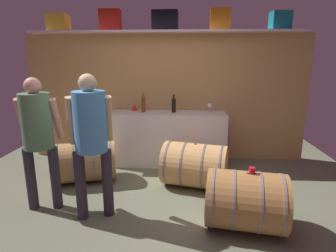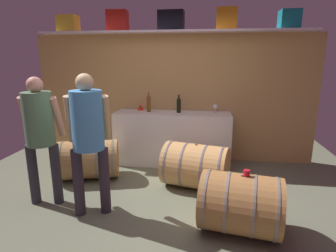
# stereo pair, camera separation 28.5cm
# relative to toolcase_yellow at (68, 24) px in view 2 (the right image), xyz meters

# --- Properties ---
(ground_plane) EXTENTS (6.09, 7.21, 0.02)m
(ground_plane) POSITION_rel_toolcase_yellow_xyz_m (1.79, -1.35, -2.38)
(ground_plane) COLOR #636853
(back_wall_panel) EXTENTS (4.89, 0.10, 2.20)m
(back_wall_panel) POSITION_rel_toolcase_yellow_xyz_m (1.79, 0.15, -1.27)
(back_wall_panel) COLOR tan
(back_wall_panel) RESTS_ON ground
(high_shelf_board) EXTENTS (4.50, 0.40, 0.03)m
(high_shelf_board) POSITION_rel_toolcase_yellow_xyz_m (1.79, 0.00, -0.15)
(high_shelf_board) COLOR silver
(high_shelf_board) RESTS_ON back_wall_panel
(toolcase_yellow) EXTENTS (0.33, 0.24, 0.27)m
(toolcase_yellow) POSITION_rel_toolcase_yellow_xyz_m (0.00, 0.00, 0.00)
(toolcase_yellow) COLOR yellow
(toolcase_yellow) RESTS_ON high_shelf_board
(toolcase_red) EXTENTS (0.34, 0.27, 0.33)m
(toolcase_red) POSITION_rel_toolcase_yellow_xyz_m (0.88, 0.00, 0.03)
(toolcase_red) COLOR red
(toolcase_red) RESTS_ON high_shelf_board
(toolcase_black) EXTENTS (0.43, 0.25, 0.31)m
(toolcase_black) POSITION_rel_toolcase_yellow_xyz_m (1.78, 0.00, 0.02)
(toolcase_black) COLOR black
(toolcase_black) RESTS_ON high_shelf_board
(toolcase_orange) EXTENTS (0.33, 0.21, 0.34)m
(toolcase_orange) POSITION_rel_toolcase_yellow_xyz_m (2.67, 0.00, 0.03)
(toolcase_orange) COLOR orange
(toolcase_orange) RESTS_ON high_shelf_board
(toolcase_teal) EXTENTS (0.29, 0.29, 0.28)m
(toolcase_teal) POSITION_rel_toolcase_yellow_xyz_m (3.61, 0.00, 0.00)
(toolcase_teal) COLOR #147384
(toolcase_teal) RESTS_ON high_shelf_board
(work_cabinet) EXTENTS (1.95, 0.55, 0.90)m
(work_cabinet) POSITION_rel_toolcase_yellow_xyz_m (1.83, -0.19, -1.92)
(work_cabinet) COLOR silver
(work_cabinet) RESTS_ON ground
(wine_bottle_amber) EXTENTS (0.07, 0.07, 0.33)m
(wine_bottle_amber) POSITION_rel_toolcase_yellow_xyz_m (1.42, -0.16, -1.32)
(wine_bottle_amber) COLOR brown
(wine_bottle_amber) RESTS_ON work_cabinet
(wine_bottle_dark) EXTENTS (0.07, 0.07, 0.30)m
(wine_bottle_dark) POSITION_rel_toolcase_yellow_xyz_m (1.93, -0.15, -1.33)
(wine_bottle_dark) COLOR black
(wine_bottle_dark) RESTS_ON work_cabinet
(wine_glass) EXTENTS (0.08, 0.08, 0.15)m
(wine_glass) POSITION_rel_toolcase_yellow_xyz_m (2.55, -0.07, -1.36)
(wine_glass) COLOR white
(wine_glass) RESTS_ON work_cabinet
(red_funnel) EXTENTS (0.11, 0.11, 0.10)m
(red_funnel) POSITION_rel_toolcase_yellow_xyz_m (1.24, -0.02, -1.42)
(red_funnel) COLOR red
(red_funnel) RESTS_ON work_cabinet
(wine_barrel_near) EXTENTS (0.91, 0.75, 0.64)m
(wine_barrel_near) POSITION_rel_toolcase_yellow_xyz_m (2.78, -2.05, -2.05)
(wine_barrel_near) COLOR #9F6C3A
(wine_barrel_near) RESTS_ON ground
(wine_barrel_far) EXTENTS (1.00, 0.80, 0.60)m
(wine_barrel_far) POSITION_rel_toolcase_yellow_xyz_m (0.65, -0.98, -2.07)
(wine_barrel_far) COLOR #AB7C47
(wine_barrel_far) RESTS_ON ground
(wine_barrel_flank) EXTENTS (1.00, 0.81, 0.64)m
(wine_barrel_flank) POSITION_rel_toolcase_yellow_xyz_m (2.27, -1.06, -2.05)
(wine_barrel_flank) COLOR tan
(wine_barrel_flank) RESTS_ON ground
(tasting_cup) EXTENTS (0.07, 0.07, 0.06)m
(tasting_cup) POSITION_rel_toolcase_yellow_xyz_m (2.82, -2.05, -1.70)
(tasting_cup) COLOR red
(tasting_cup) RESTS_ON wine_barrel_near
(winemaker_pouring) EXTENTS (0.53, 0.46, 1.64)m
(winemaker_pouring) POSITION_rel_toolcase_yellow_xyz_m (1.10, -1.91, -1.36)
(winemaker_pouring) COLOR #302733
(winemaker_pouring) RESTS_ON ground
(visitor_tasting) EXTENTS (0.50, 0.43, 1.59)m
(visitor_tasting) POSITION_rel_toolcase_yellow_xyz_m (0.43, -1.76, -1.39)
(visitor_tasting) COLOR #2F2C36
(visitor_tasting) RESTS_ON ground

